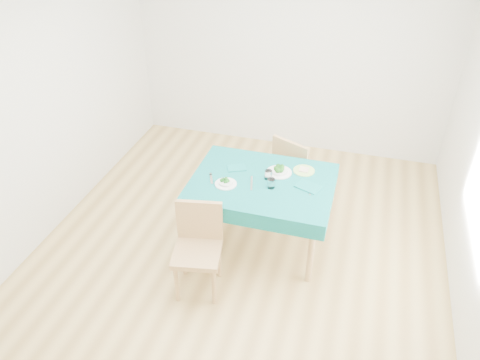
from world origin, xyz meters
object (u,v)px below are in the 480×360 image
(chair_near, at_px, (197,246))
(chair_far, at_px, (300,158))
(table, at_px, (261,213))
(side_plate, at_px, (304,171))
(bowl_near, at_px, (226,182))
(bowl_far, at_px, (279,170))

(chair_near, relative_size, chair_far, 0.92)
(table, bearing_deg, chair_near, -116.70)
(chair_near, distance_m, chair_far, 1.72)
(table, height_order, chair_far, chair_far)
(table, xyz_separation_m, side_plate, (0.35, 0.28, 0.38))
(bowl_near, bearing_deg, chair_far, 61.31)
(side_plate, bearing_deg, bowl_near, -146.94)
(bowl_far, bearing_deg, chair_near, -118.10)
(chair_near, xyz_separation_m, bowl_far, (0.51, 0.95, 0.28))
(bowl_near, distance_m, bowl_far, 0.55)
(table, bearing_deg, chair_far, 74.88)
(chair_far, bearing_deg, chair_near, 93.94)
(table, distance_m, chair_far, 0.88)
(chair_near, height_order, bowl_far, chair_near)
(chair_near, distance_m, bowl_near, 0.68)
(bowl_near, relative_size, side_plate, 0.98)
(table, distance_m, chair_near, 0.87)
(chair_near, bearing_deg, side_plate, 44.37)
(chair_near, xyz_separation_m, bowl_near, (0.07, 0.62, 0.28))
(table, distance_m, side_plate, 0.59)
(table, relative_size, bowl_far, 5.37)
(chair_far, bearing_deg, bowl_near, 86.13)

